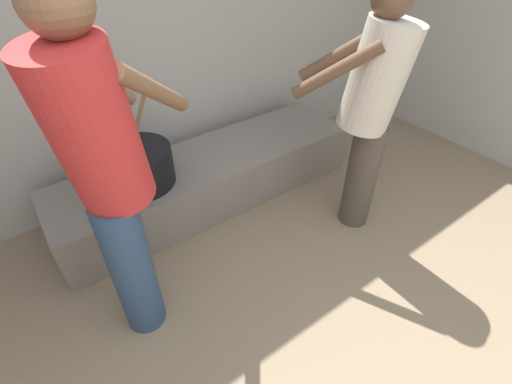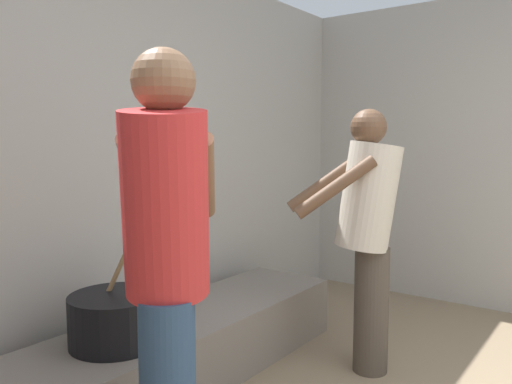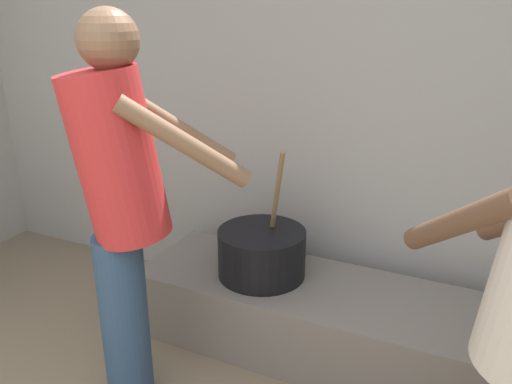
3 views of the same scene
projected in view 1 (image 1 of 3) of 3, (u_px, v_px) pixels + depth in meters
The scene contains 5 objects.
block_enclosure_rear at pixel (121, 14), 2.26m from camera, with size 5.44×0.20×2.48m, color #ADA8A0.
hearth_ledge at pixel (210, 178), 2.70m from camera, with size 2.22×0.60×0.37m, color slate.
cooking_pot_main at pixel (137, 166), 2.27m from camera, with size 0.44×0.44×0.70m.
cook_in_red_shirt at pixel (107, 170), 1.42m from camera, with size 0.73×0.69×1.67m.
cook_in_cream_shirt at pixel (371, 106), 2.09m from camera, with size 0.66×0.69×1.53m.
Camera 1 is at (-0.77, 0.20, 1.78)m, focal length 25.51 mm.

